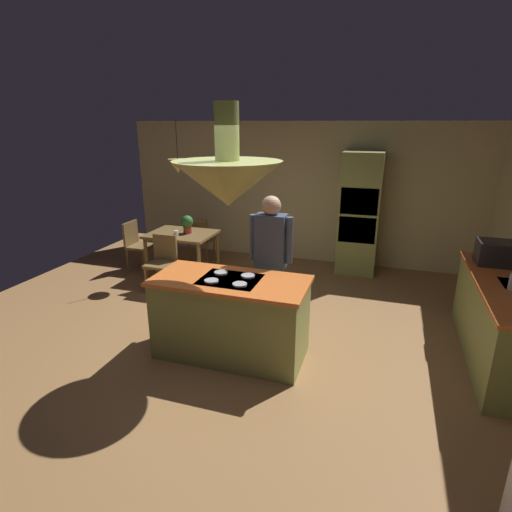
{
  "coord_description": "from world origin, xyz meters",
  "views": [
    {
      "loc": [
        1.53,
        -3.98,
        2.52
      ],
      "look_at": [
        0.1,
        0.4,
        1.0
      ],
      "focal_mm": 28.46,
      "sensor_mm": 36.0,
      "label": 1
    }
  ],
  "objects": [
    {
      "name": "counter_run_right",
      "position": [
        2.84,
        0.6,
        0.47
      ],
      "size": [
        0.73,
        2.16,
        0.91
      ],
      "color": "#8C934C",
      "rests_on": "ground"
    },
    {
      "name": "ground",
      "position": [
        0.0,
        0.0,
        0.0
      ],
      "size": [
        8.16,
        8.16,
        0.0
      ],
      "primitive_type": "plane",
      "color": "#9E7042"
    },
    {
      "name": "chair_at_corner",
      "position": [
        -2.62,
        1.9,
        0.5
      ],
      "size": [
        0.4,
        0.4,
        0.87
      ],
      "rotation": [
        0.0,
        0.0,
        1.57
      ],
      "color": "brown",
      "rests_on": "ground"
    },
    {
      "name": "chair_by_back_wall",
      "position": [
        -1.7,
        2.56,
        0.5
      ],
      "size": [
        0.4,
        0.4,
        0.87
      ],
      "rotation": [
        0.0,
        0.0,
        3.14
      ],
      "color": "brown",
      "rests_on": "ground"
    },
    {
      "name": "microwave_on_counter",
      "position": [
        2.84,
        1.24,
        1.05
      ],
      "size": [
        0.46,
        0.36,
        0.28
      ],
      "primitive_type": "cube",
      "color": "#232326",
      "rests_on": "counter_run_right"
    },
    {
      "name": "oven_tower",
      "position": [
        1.1,
        3.04,
        1.04
      ],
      "size": [
        0.66,
        0.62,
        2.07
      ],
      "color": "#8C934C",
      "rests_on": "ground"
    },
    {
      "name": "range_hood",
      "position": [
        0.0,
        -0.2,
        1.97
      ],
      "size": [
        1.1,
        1.1,
        1.0
      ],
      "color": "#8C934C"
    },
    {
      "name": "dining_table",
      "position": [
        -1.7,
        1.9,
        0.66
      ],
      "size": [
        1.08,
        0.89,
        0.76
      ],
      "color": "brown",
      "rests_on": "ground"
    },
    {
      "name": "cup_on_table",
      "position": [
        -1.68,
        1.68,
        0.81
      ],
      "size": [
        0.07,
        0.07,
        0.09
      ],
      "primitive_type": "cylinder",
      "color": "white",
      "rests_on": "dining_table"
    },
    {
      "name": "pendant_light_over_table",
      "position": [
        -1.7,
        1.9,
        1.86
      ],
      "size": [
        0.32,
        0.32,
        0.82
      ],
      "color": "#E0B266"
    },
    {
      "name": "wall_back",
      "position": [
        0.0,
        3.45,
        1.27
      ],
      "size": [
        6.8,
        0.1,
        2.55
      ],
      "primitive_type": "cube",
      "color": "beige",
      "rests_on": "ground"
    },
    {
      "name": "kitchen_island",
      "position": [
        0.0,
        -0.2,
        0.46
      ],
      "size": [
        1.7,
        0.81,
        0.93
      ],
      "color": "#8C934C",
      "rests_on": "ground"
    },
    {
      "name": "potted_plant_on_table",
      "position": [
        -1.59,
        1.9,
        0.93
      ],
      "size": [
        0.2,
        0.2,
        0.3
      ],
      "color": "#99382D",
      "rests_on": "dining_table"
    },
    {
      "name": "chair_facing_island",
      "position": [
        -1.7,
        1.24,
        0.5
      ],
      "size": [
        0.4,
        0.4,
        0.87
      ],
      "color": "brown",
      "rests_on": "ground"
    },
    {
      "name": "person_at_island",
      "position": [
        0.26,
        0.47,
        0.99
      ],
      "size": [
        0.53,
        0.23,
        1.72
      ],
      "color": "tan",
      "rests_on": "ground"
    }
  ]
}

